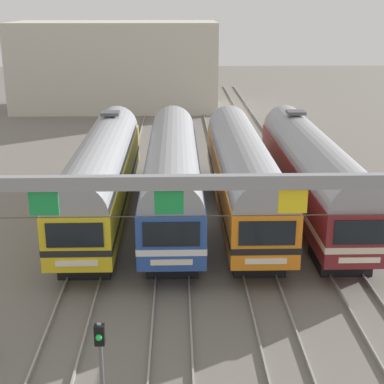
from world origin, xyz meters
The scene contains 9 objects.
ground_plane centered at (0.00, 0.00, 0.00)m, with size 160.00×160.00×0.00m, color slate.
track_bed centered at (0.00, 17.00, 0.07)m, with size 12.97×70.00×0.15m.
commuter_train_yellow centered at (-5.73, 0.00, 2.69)m, with size 2.88×18.06×5.05m.
commuter_train_blue centered at (-1.91, -0.01, 2.69)m, with size 2.88×18.06×4.77m.
commuter_train_orange centered at (1.91, -0.01, 2.69)m, with size 2.88×18.06×4.77m.
commuter_train_maroon centered at (5.73, 0.00, 2.69)m, with size 2.88×18.06×5.05m.
catenary_gantry centered at (0.00, -13.50, 5.08)m, with size 16.70×0.44×6.97m.
yard_signal_mast centered at (-3.82, -16.36, 2.18)m, with size 0.28×0.35×3.13m.
maintenance_building centered at (-8.35, 35.13, 4.72)m, with size 22.08×10.00×9.44m, color beige.
Camera 1 is at (-1.65, -30.16, 11.45)m, focal length 53.86 mm.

